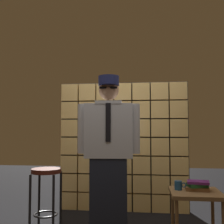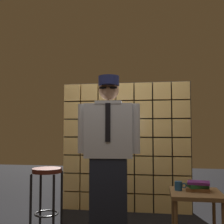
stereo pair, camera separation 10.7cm
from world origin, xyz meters
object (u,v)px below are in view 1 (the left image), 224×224
object	(u,v)px
standing_person	(109,151)
coffee_mug	(179,185)
side_table	(196,198)
bar_stool	(46,185)
book_stack	(197,186)

from	to	relation	value
standing_person	coffee_mug	world-z (taller)	standing_person
side_table	standing_person	bearing A→B (deg)	174.84
coffee_mug	bar_stool	bearing A→B (deg)	179.71
bar_stool	standing_person	bearing A→B (deg)	2.68
standing_person	book_stack	size ratio (longest dim) A/B	6.89
bar_stool	side_table	size ratio (longest dim) A/B	1.38
standing_person	coffee_mug	bearing A→B (deg)	-7.83
bar_stool	coffee_mug	distance (m)	1.48
standing_person	side_table	xyz separation A→B (m)	(0.93, -0.08, -0.47)
standing_person	side_table	world-z (taller)	standing_person
bar_stool	side_table	bearing A→B (deg)	-1.76
book_stack	side_table	bearing A→B (deg)	-125.30
side_table	book_stack	size ratio (longest dim) A/B	2.04
book_stack	coffee_mug	distance (m)	0.20
bar_stool	book_stack	xyz separation A→B (m)	(1.67, -0.01, 0.03)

